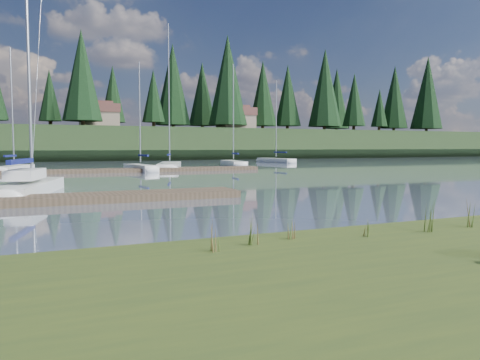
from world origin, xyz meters
name	(u,v)px	position (x,y,z in m)	size (l,w,h in m)	color
ground	(89,173)	(0.00, 30.00, 0.00)	(200.00, 200.00, 0.00)	slate
bank	(406,312)	(0.00, -6.00, 0.17)	(60.00, 9.00, 0.35)	#3A4A1B
ridge	(61,144)	(0.00, 73.00, 2.50)	(200.00, 20.00, 5.00)	#1D3017
sailboat_main	(32,184)	(-4.21, 13.54, 0.42)	(3.59, 8.38, 11.91)	white
dock_near	(38,200)	(-4.00, 9.00, 0.15)	(16.00, 2.00, 0.30)	#4C3D2C
dock_far	(113,171)	(2.00, 30.00, 0.15)	(26.00, 2.20, 0.30)	#4C3D2C
sailboat_bg_1	(17,168)	(-5.48, 34.22, 0.33)	(3.41, 7.06, 10.52)	white
sailboat_bg_2	(138,167)	(4.45, 31.73, 0.33)	(2.15, 6.45, 9.70)	white
sailboat_bg_3	(170,165)	(8.38, 35.40, 0.32)	(4.87, 9.86, 14.12)	white
sailboat_bg_4	(232,163)	(16.55, 38.81, 0.33)	(2.78, 7.89, 11.44)	white
sailboat_bg_5	(273,160)	(25.84, 46.42, 0.32)	(2.69, 7.92, 11.15)	white
weed_0	(253,231)	(-0.35, -2.40, 0.60)	(0.17, 0.14, 0.61)	#475B23
weed_1	(294,230)	(0.59, -2.29, 0.54)	(0.17, 0.14, 0.45)	#475B23
weed_2	(429,218)	(3.64, -2.82, 0.65)	(0.17, 0.14, 0.73)	#475B23
weed_3	(212,236)	(-1.27, -2.66, 0.62)	(0.17, 0.14, 0.65)	#475B23
weed_4	(370,228)	(2.19, -2.65, 0.52)	(0.17, 0.14, 0.40)	#475B23
weed_5	(470,215)	(4.99, -2.72, 0.63)	(0.17, 0.14, 0.66)	#475B23
mud_lip	(252,249)	(0.00, -1.60, 0.07)	(60.00, 0.50, 0.14)	#33281C
conifer_4	(82,75)	(3.00, 66.00, 13.09)	(6.16, 6.16, 15.10)	#382619
conifer_5	(153,96)	(15.00, 70.00, 10.83)	(3.96, 3.96, 10.35)	#382619
conifer_6	(228,80)	(28.00, 68.00, 13.99)	(7.04, 7.04, 17.00)	#382619
conifer_7	(288,95)	(42.00, 71.00, 12.19)	(5.28, 5.28, 13.20)	#382619
conifer_8	(354,100)	(55.00, 67.00, 11.51)	(4.62, 4.62, 11.77)	#382619
conifer_9	(394,97)	(68.00, 70.00, 12.87)	(5.94, 5.94, 14.62)	#382619
house_1	(99,115)	(6.00, 71.00, 7.31)	(6.30, 5.30, 4.65)	gray
house_2	(236,118)	(30.00, 69.00, 7.31)	(6.30, 5.30, 4.65)	gray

